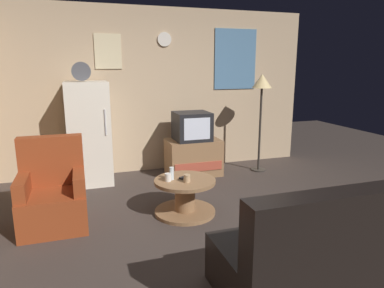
{
  "coord_description": "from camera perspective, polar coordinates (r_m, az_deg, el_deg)",
  "views": [
    {
      "loc": [
        -1.22,
        -3.15,
        1.72
      ],
      "look_at": [
        0.11,
        0.9,
        0.75
      ],
      "focal_mm": 32.37,
      "sensor_mm": 36.0,
      "label": 1
    }
  ],
  "objects": [
    {
      "name": "ground_plane",
      "position": [
        3.79,
        2.76,
        -14.17
      ],
      "size": [
        12.0,
        12.0,
        0.0
      ],
      "primitive_type": "plane",
      "color": "#3D332D"
    },
    {
      "name": "wall_with_art",
      "position": [
        5.75,
        -5.84,
        8.72
      ],
      "size": [
        5.2,
        0.12,
        2.62
      ],
      "color": "tan",
      "rests_on": "ground_plane"
    },
    {
      "name": "fridge",
      "position": [
        5.28,
        -16.62,
        1.73
      ],
      "size": [
        0.6,
        0.62,
        1.77
      ],
      "color": "silver",
      "rests_on": "ground_plane"
    },
    {
      "name": "tv_stand",
      "position": [
        5.53,
        0.23,
        -2.21
      ],
      "size": [
        0.84,
        0.53,
        0.57
      ],
      "color": "#8E6642",
      "rests_on": "ground_plane"
    },
    {
      "name": "crt_tv",
      "position": [
        5.41,
        -0.01,
        2.95
      ],
      "size": [
        0.54,
        0.51,
        0.44
      ],
      "color": "black",
      "rests_on": "tv_stand"
    },
    {
      "name": "standing_lamp",
      "position": [
        5.7,
        11.42,
        8.93
      ],
      "size": [
        0.32,
        0.32,
        1.59
      ],
      "color": "#332D28",
      "rests_on": "ground_plane"
    },
    {
      "name": "coffee_table",
      "position": [
        4.13,
        -1.17,
        -8.63
      ],
      "size": [
        0.72,
        0.72,
        0.42
      ],
      "color": "#8E6642",
      "rests_on": "ground_plane"
    },
    {
      "name": "wine_glass",
      "position": [
        4.04,
        -3.38,
        -4.86
      ],
      "size": [
        0.05,
        0.05,
        0.15
      ],
      "primitive_type": "cylinder",
      "color": "silver",
      "rests_on": "coffee_table"
    },
    {
      "name": "mug_ceramic_white",
      "position": [
        4.0,
        -3.98,
        -5.5
      ],
      "size": [
        0.08,
        0.08,
        0.09
      ],
      "primitive_type": "cylinder",
      "color": "silver",
      "rests_on": "coffee_table"
    },
    {
      "name": "mug_ceramic_tan",
      "position": [
        3.96,
        -0.83,
        -5.67
      ],
      "size": [
        0.08,
        0.08,
        0.09
      ],
      "primitive_type": "cylinder",
      "color": "tan",
      "rests_on": "coffee_table"
    },
    {
      "name": "remote_control",
      "position": [
        4.11,
        -1.24,
        -5.48
      ],
      "size": [
        0.15,
        0.11,
        0.02
      ],
      "primitive_type": "cube",
      "rotation": [
        0.0,
        0.0,
        0.53
      ],
      "color": "black",
      "rests_on": "coffee_table"
    },
    {
      "name": "armchair",
      "position": [
        4.09,
        -21.89,
        -7.89
      ],
      "size": [
        0.68,
        0.68,
        0.96
      ],
      "color": "maroon",
      "rests_on": "ground_plane"
    },
    {
      "name": "couch",
      "position": [
        2.97,
        21.89,
        -16.48
      ],
      "size": [
        1.7,
        0.8,
        0.92
      ],
      "color": "black",
      "rests_on": "ground_plane"
    }
  ]
}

